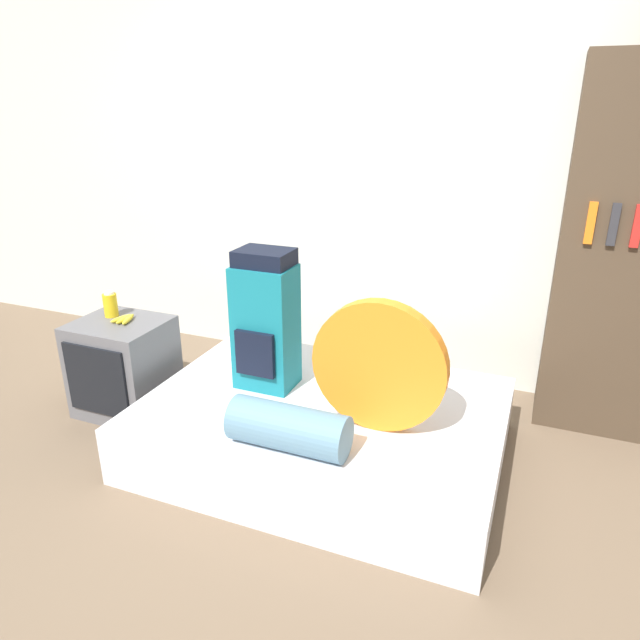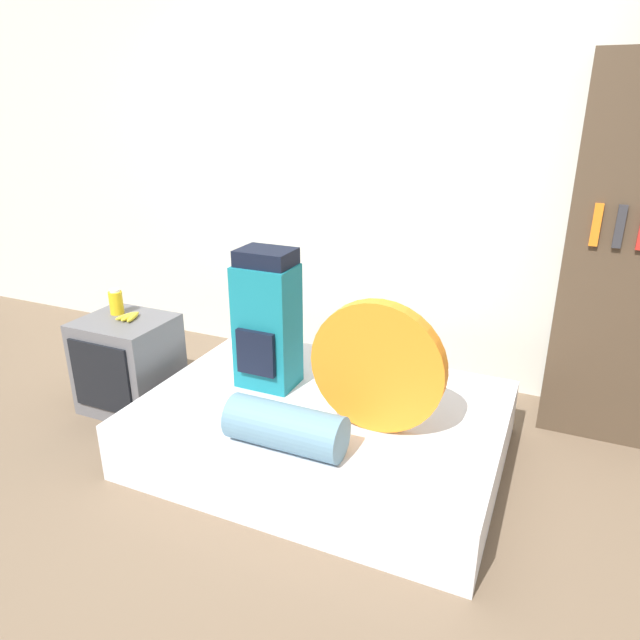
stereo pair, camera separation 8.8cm
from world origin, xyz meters
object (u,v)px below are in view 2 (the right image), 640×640
(tent_bag, at_px, (377,367))
(canister, at_px, (116,302))
(sleeping_roll, at_px, (286,427))
(television, at_px, (129,364))
(backpack, at_px, (267,321))

(tent_bag, distance_m, canister, 1.69)
(sleeping_roll, xyz_separation_m, television, (-1.28, 0.43, -0.13))
(tent_bag, distance_m, television, 1.62)
(tent_bag, xyz_separation_m, sleeping_roll, (-0.31, -0.32, -0.21))
(canister, bearing_deg, sleeping_roll, -19.78)
(sleeping_roll, height_order, television, television)
(television, height_order, canister, canister)
(canister, bearing_deg, backpack, 1.09)
(backpack, bearing_deg, canister, -178.91)
(backpack, height_order, tent_bag, backpack)
(backpack, relative_size, television, 1.32)
(backpack, xyz_separation_m, tent_bag, (0.68, -0.19, -0.05))
(tent_bag, bearing_deg, canister, 174.11)
(backpack, height_order, television, backpack)
(tent_bag, xyz_separation_m, television, (-1.59, 0.11, -0.34))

